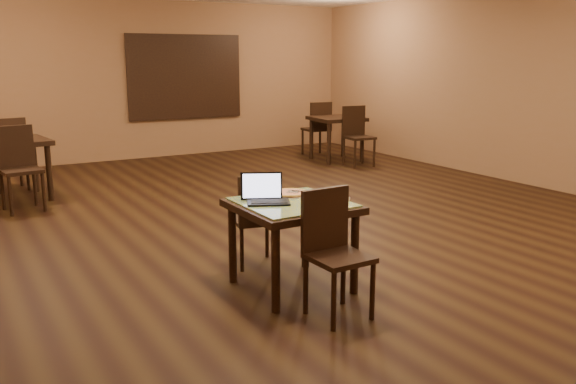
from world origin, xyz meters
TOP-DOWN VIEW (x-y plane):
  - ground at (0.00, 0.00)m, footprint 10.00×10.00m
  - wall_back at (0.00, 5.00)m, footprint 8.00×0.02m
  - wall_right at (4.00, 0.00)m, footprint 0.02×10.00m
  - mural at (0.50, 4.96)m, footprint 2.34×0.05m
  - tiled_table at (-1.36, -2.35)m, footprint 0.93×0.93m
  - chair_main_near at (-1.37, -2.96)m, footprint 0.44×0.44m
  - chair_main_far at (-1.38, -1.73)m, footprint 0.47×0.47m
  - laptop at (-1.56, -2.24)m, footprint 0.42×0.40m
  - plate at (-1.14, -2.53)m, footprint 0.24×0.24m
  - pizza_slice at (-1.14, -2.53)m, footprint 0.24×0.24m
  - pizza_pan at (-1.24, -2.11)m, footprint 0.37×0.37m
  - pizza_whole at (-1.24, -2.11)m, footprint 0.31×0.31m
  - spatula at (-1.22, -2.13)m, footprint 0.24×0.23m
  - napkin_roll at (-0.96, -2.49)m, footprint 0.08×0.18m
  - other_table_a at (2.70, 2.88)m, footprint 0.96×0.96m
  - other_table_a_chair_near at (2.71, 2.25)m, footprint 0.51×0.51m
  - other_table_a_chair_far at (2.69, 3.50)m, footprint 0.51×0.51m
  - other_table_b at (-3.00, 2.42)m, footprint 0.99×0.99m
  - other_table_b_chair_near at (-3.01, 1.79)m, footprint 0.52×0.52m
  - other_table_b_chair_far at (-2.99, 3.05)m, footprint 0.52×0.52m

SIDE VIEW (x-z plane):
  - ground at x=0.00m, z-range 0.00..0.00m
  - chair_main_far at x=-1.38m, z-range 0.06..0.96m
  - chair_main_near at x=-1.37m, z-range 0.06..1.04m
  - other_table_a_chair_near at x=2.71m, z-range 0.07..1.14m
  - other_table_a_chair_far at x=2.69m, z-range 0.07..1.14m
  - other_table_b_chair_near at x=-3.01m, z-range 0.07..1.15m
  - other_table_b_chair_far at x=-2.99m, z-range 0.07..1.15m
  - tiled_table at x=-1.36m, z-range 0.28..1.04m
  - other_table_a at x=2.70m, z-range 0.27..1.10m
  - other_table_b at x=-3.00m, z-range 0.28..1.12m
  - pizza_pan at x=-1.24m, z-range 0.76..0.77m
  - plate at x=-1.14m, z-range 0.76..0.78m
  - pizza_whole at x=-1.24m, z-range 0.77..0.79m
  - napkin_roll at x=-0.96m, z-range 0.76..0.80m
  - pizza_slice at x=-1.14m, z-range 0.78..0.80m
  - spatula at x=-1.22m, z-range 0.79..0.79m
  - laptop at x=-1.56m, z-range 0.71..0.95m
  - wall_back at x=0.00m, z-range 0.00..3.00m
  - wall_right at x=4.00m, z-range 0.00..3.00m
  - mural at x=0.50m, z-range 0.73..2.37m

